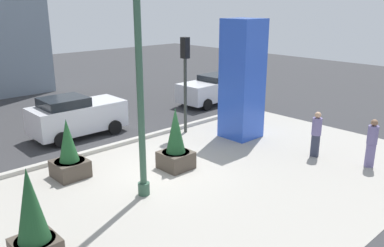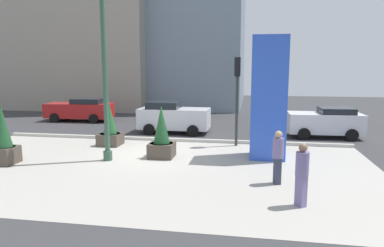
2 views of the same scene
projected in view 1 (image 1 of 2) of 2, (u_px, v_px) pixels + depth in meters
The scene contains 13 objects.
ground_plane at pixel (103, 142), 16.96m from camera, with size 60.00×60.00×0.00m, color #38383A.
plaza_pavement at pixel (202, 188), 12.77m from camera, with size 18.00×10.00×0.02m, color #ADA89E.
curb_strip at pixel (114, 145), 16.32m from camera, with size 18.00×0.24×0.16m, color #B7B2A8.
lamp_post at pixel (140, 76), 11.25m from camera, with size 0.44×0.44×7.55m.
art_pillar_blue at pixel (242, 80), 16.95m from camera, with size 1.44×1.44×5.07m, color blue.
potted_plant_mid_plaza at pixel (69, 155), 13.36m from camera, with size 1.06×1.06×2.05m.
potted_plant_near_left at pixel (176, 145), 14.03m from camera, with size 1.04×1.04×2.22m.
potted_plant_by_pillar at pixel (33, 225), 8.68m from camera, with size 0.93×0.93×2.41m.
traffic_light_corner at pixel (185, 69), 17.37m from camera, with size 0.28×0.42×4.26m.
car_intersection at pixel (211, 89), 23.12m from camera, with size 3.93×2.12×1.64m.
car_passing_lane at pixel (77, 116), 17.50m from camera, with size 4.06×2.07×1.82m.
pedestrian_on_sidewalk at pixel (372, 141), 14.11m from camera, with size 0.51×0.51×1.79m.
pedestrian_crossing at pixel (316, 132), 15.08m from camera, with size 0.43×0.43×1.78m.
Camera 1 is at (-8.18, -10.26, 5.70)m, focal length 37.37 mm.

